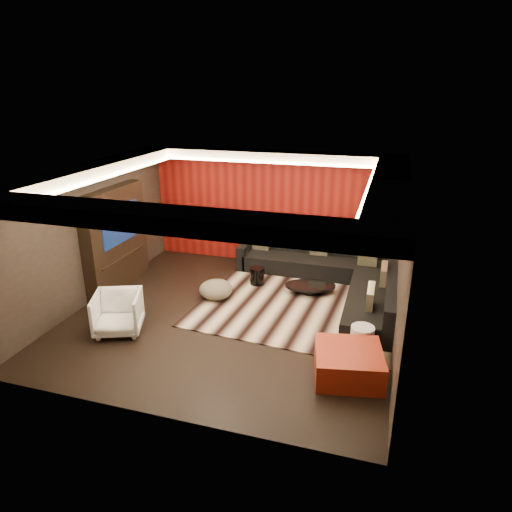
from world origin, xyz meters
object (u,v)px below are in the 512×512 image
(armchair, at_px, (118,313))
(sectional_sofa, at_px, (335,277))
(drum_stool, at_px, (257,276))
(white_side_table, at_px, (362,340))
(coffee_table, at_px, (310,288))
(orange_ottoman, at_px, (348,363))

(armchair, relative_size, sectional_sofa, 0.23)
(armchair, bearing_deg, drum_stool, 34.80)
(sectional_sofa, bearing_deg, white_side_table, -72.85)
(drum_stool, height_order, sectional_sofa, sectional_sofa)
(coffee_table, bearing_deg, sectional_sofa, 41.71)
(coffee_table, distance_m, armchair, 4.00)
(coffee_table, bearing_deg, white_side_table, -58.98)
(drum_stool, height_order, armchair, armchair)
(orange_ottoman, bearing_deg, coffee_table, 111.51)
(coffee_table, distance_m, sectional_sofa, 0.65)
(coffee_table, height_order, white_side_table, white_side_table)
(drum_stool, height_order, white_side_table, white_side_table)
(orange_ottoman, height_order, armchair, armchair)
(armchair, xyz_separation_m, sectional_sofa, (3.48, 3.03, -0.11))
(coffee_table, height_order, drum_stool, drum_stool)
(drum_stool, relative_size, white_side_table, 0.79)
(sectional_sofa, bearing_deg, orange_ottoman, -78.98)
(orange_ottoman, bearing_deg, armchair, 177.60)
(drum_stool, relative_size, armchair, 0.47)
(orange_ottoman, xyz_separation_m, sectional_sofa, (-0.62, 3.21, 0.04))
(drum_stool, relative_size, orange_ottoman, 0.38)
(coffee_table, xyz_separation_m, drum_stool, (-1.22, 0.10, 0.10))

